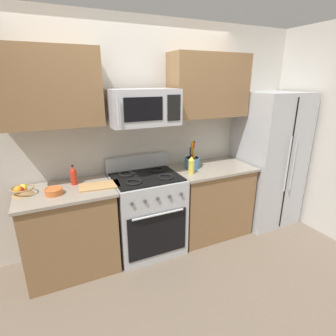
% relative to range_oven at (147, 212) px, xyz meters
% --- Properties ---
extents(ground_plane, '(16.00, 16.00, 0.00)m').
position_rel_range_oven_xyz_m(ground_plane, '(0.00, -0.63, -0.47)').
color(ground_plane, '#6B5B4C').
extents(wall_back, '(8.00, 0.10, 2.60)m').
position_rel_range_oven_xyz_m(wall_back, '(0.00, 0.39, 0.83)').
color(wall_back, beige).
rests_on(wall_back, ground).
extents(counter_left, '(0.92, 0.64, 0.91)m').
position_rel_range_oven_xyz_m(counter_left, '(-0.85, -0.00, -0.02)').
color(counter_left, olive).
rests_on(counter_left, ground).
extents(range_oven, '(0.76, 0.68, 1.09)m').
position_rel_range_oven_xyz_m(range_oven, '(0.00, 0.00, 0.00)').
color(range_oven, '#B2B5BA').
rests_on(range_oven, ground).
extents(counter_right, '(0.98, 0.64, 0.91)m').
position_rel_range_oven_xyz_m(counter_right, '(0.88, -0.00, -0.02)').
color(counter_right, olive).
rests_on(counter_right, ground).
extents(refrigerator, '(0.78, 0.75, 1.80)m').
position_rel_range_oven_xyz_m(refrigerator, '(1.78, -0.02, 0.43)').
color(refrigerator, '#B2B5BA').
rests_on(refrigerator, ground).
extents(microwave, '(0.72, 0.44, 0.37)m').
position_rel_range_oven_xyz_m(microwave, '(-0.00, 0.03, 1.20)').
color(microwave, '#B2B5BA').
extents(upper_cabinets_left, '(0.91, 0.34, 0.72)m').
position_rel_range_oven_xyz_m(upper_cabinets_left, '(-0.85, 0.17, 1.40)').
color(upper_cabinets_left, olive).
extents(upper_cabinets_right, '(0.97, 0.34, 0.72)m').
position_rel_range_oven_xyz_m(upper_cabinets_right, '(0.89, 0.17, 1.40)').
color(upper_cabinets_right, olive).
extents(utensil_crock, '(0.19, 0.19, 0.34)m').
position_rel_range_oven_xyz_m(utensil_crock, '(0.64, 0.08, 0.51)').
color(utensil_crock, teal).
rests_on(utensil_crock, counter_right).
extents(fruit_basket, '(0.21, 0.21, 0.10)m').
position_rel_range_oven_xyz_m(fruit_basket, '(-1.22, 0.05, 0.48)').
color(fruit_basket, '#9E7A4C').
rests_on(fruit_basket, counter_left).
extents(apple_loose, '(0.08, 0.08, 0.08)m').
position_rel_range_oven_xyz_m(apple_loose, '(-1.23, 0.05, 0.47)').
color(apple_loose, red).
rests_on(apple_loose, counter_left).
extents(cutting_board, '(0.42, 0.26, 0.02)m').
position_rel_range_oven_xyz_m(cutting_board, '(-0.52, -0.05, 0.44)').
color(cutting_board, tan).
rests_on(cutting_board, counter_left).
extents(bottle_hot_sauce, '(0.06, 0.06, 0.21)m').
position_rel_range_oven_xyz_m(bottle_hot_sauce, '(-0.75, 0.12, 0.53)').
color(bottle_hot_sauce, red).
rests_on(bottle_hot_sauce, counter_left).
extents(bottle_oil, '(0.07, 0.07, 0.23)m').
position_rel_range_oven_xyz_m(bottle_oil, '(0.52, -0.10, 0.54)').
color(bottle_oil, gold).
rests_on(bottle_oil, counter_right).
extents(prep_bowl, '(0.16, 0.16, 0.06)m').
position_rel_range_oven_xyz_m(prep_bowl, '(-0.95, -0.06, 0.47)').
color(prep_bowl, '#D1662D').
rests_on(prep_bowl, counter_left).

